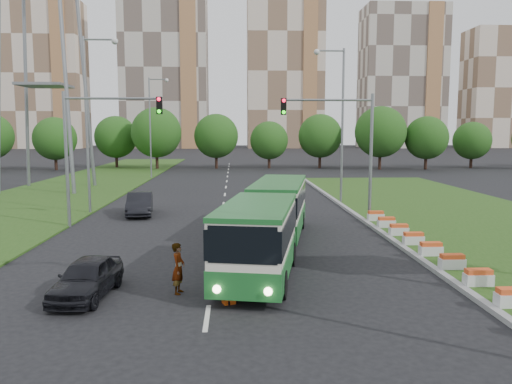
{
  "coord_description": "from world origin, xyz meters",
  "views": [
    {
      "loc": [
        -2.13,
        -20.8,
        5.72
      ],
      "look_at": [
        -1.02,
        4.59,
        2.6
      ],
      "focal_mm": 35.0,
      "sensor_mm": 36.0,
      "label": 1
    }
  ],
  "objects_px": {
    "articulated_bus": "(268,219)",
    "car_left_near": "(87,278)",
    "traffic_mast_left": "(94,137)",
    "car_left_far": "(140,204)",
    "traffic_mast_median": "(346,137)",
    "pedestrian": "(178,268)",
    "shopping_trolley": "(229,294)"
  },
  "relations": [
    {
      "from": "articulated_bus",
      "to": "car_left_near",
      "type": "xyz_separation_m",
      "value": [
        -6.69,
        -6.07,
        -0.92
      ]
    },
    {
      "from": "traffic_mast_left",
      "to": "car_left_far",
      "type": "relative_size",
      "value": 1.72
    },
    {
      "from": "traffic_mast_median",
      "to": "articulated_bus",
      "type": "xyz_separation_m",
      "value": [
        -5.33,
        -7.74,
        -3.75
      ]
    },
    {
      "from": "car_left_far",
      "to": "pedestrian",
      "type": "xyz_separation_m",
      "value": [
        4.48,
        -16.8,
        0.14
      ]
    },
    {
      "from": "articulated_bus",
      "to": "shopping_trolley",
      "type": "distance_m",
      "value": 7.32
    },
    {
      "from": "traffic_mast_left",
      "to": "car_left_far",
      "type": "bearing_deg",
      "value": 67.13
    },
    {
      "from": "car_left_near",
      "to": "shopping_trolley",
      "type": "bearing_deg",
      "value": -5.32
    },
    {
      "from": "car_left_far",
      "to": "pedestrian",
      "type": "height_order",
      "value": "pedestrian"
    },
    {
      "from": "traffic_mast_left",
      "to": "car_left_near",
      "type": "height_order",
      "value": "traffic_mast_left"
    },
    {
      "from": "traffic_mast_median",
      "to": "articulated_bus",
      "type": "distance_m",
      "value": 10.12
    },
    {
      "from": "articulated_bus",
      "to": "car_left_near",
      "type": "bearing_deg",
      "value": -127.06
    },
    {
      "from": "shopping_trolley",
      "to": "traffic_mast_median",
      "type": "bearing_deg",
      "value": 42.7
    },
    {
      "from": "car_left_far",
      "to": "shopping_trolley",
      "type": "relative_size",
      "value": 7.05
    },
    {
      "from": "traffic_mast_median",
      "to": "pedestrian",
      "type": "xyz_separation_m",
      "value": [
        -8.9,
        -13.59,
        -4.44
      ]
    },
    {
      "from": "car_left_far",
      "to": "traffic_mast_left",
      "type": "bearing_deg",
      "value": -120.39
    },
    {
      "from": "traffic_mast_median",
      "to": "traffic_mast_left",
      "type": "xyz_separation_m",
      "value": [
        -15.16,
        -1.0,
        0.0
      ]
    },
    {
      "from": "traffic_mast_median",
      "to": "pedestrian",
      "type": "distance_m",
      "value": 16.84
    },
    {
      "from": "shopping_trolley",
      "to": "traffic_mast_left",
      "type": "bearing_deg",
      "value": 98.84
    },
    {
      "from": "car_left_far",
      "to": "shopping_trolley",
      "type": "distance_m",
      "value": 19.0
    },
    {
      "from": "traffic_mast_median",
      "to": "shopping_trolley",
      "type": "distance_m",
      "value": 17.12
    },
    {
      "from": "car_left_far",
      "to": "shopping_trolley",
      "type": "height_order",
      "value": "car_left_far"
    },
    {
      "from": "traffic_mast_left",
      "to": "shopping_trolley",
      "type": "xyz_separation_m",
      "value": [
        8.04,
        -13.73,
        -5.02
      ]
    },
    {
      "from": "car_left_near",
      "to": "shopping_trolley",
      "type": "relative_size",
      "value": 6.05
    },
    {
      "from": "traffic_mast_median",
      "to": "shopping_trolley",
      "type": "bearing_deg",
      "value": -115.8
    },
    {
      "from": "traffic_mast_left",
      "to": "articulated_bus",
      "type": "bearing_deg",
      "value": -34.47
    },
    {
      "from": "articulated_bus",
      "to": "shopping_trolley",
      "type": "bearing_deg",
      "value": -93.64
    },
    {
      "from": "traffic_mast_median",
      "to": "shopping_trolley",
      "type": "height_order",
      "value": "traffic_mast_median"
    },
    {
      "from": "traffic_mast_median",
      "to": "traffic_mast_left",
      "type": "distance_m",
      "value": 15.19
    },
    {
      "from": "traffic_mast_left",
      "to": "pedestrian",
      "type": "xyz_separation_m",
      "value": [
        6.26,
        -12.59,
        -4.44
      ]
    },
    {
      "from": "articulated_bus",
      "to": "shopping_trolley",
      "type": "xyz_separation_m",
      "value": [
        -1.79,
        -6.99,
        -1.28
      ]
    },
    {
      "from": "car_left_near",
      "to": "pedestrian",
      "type": "bearing_deg",
      "value": 9.35
    },
    {
      "from": "traffic_mast_left",
      "to": "articulated_bus",
      "type": "height_order",
      "value": "traffic_mast_left"
    }
  ]
}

